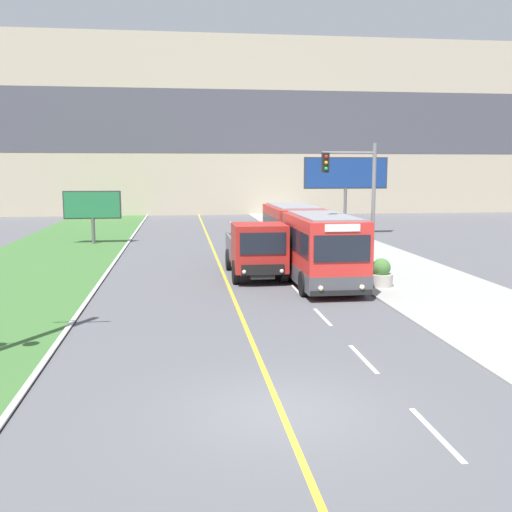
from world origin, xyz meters
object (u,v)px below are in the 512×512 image
Objects in this scene: city_bus at (306,241)px; planter_round_near at (381,274)px; planter_round_third at (322,244)px; billboard_large at (346,175)px; dump_truck at (257,251)px; billboard_small at (92,206)px; traffic_light_mast at (359,197)px; planter_round_second at (346,256)px.

planter_round_near is (2.42, -3.87, -0.97)m from city_bus.
planter_round_third is at bearing 89.97° from planter_round_near.
dump_truck is at bearing -117.05° from billboard_large.
dump_truck is 9.41m from planter_round_third.
billboard_large reaches higher than planter_round_third.
planter_round_near is (4.95, -2.73, -0.70)m from dump_truck.
billboard_small is at bearing 129.73° from planter_round_near.
traffic_light_mast is 21.72m from billboard_small.
planter_round_second is (2.40, 1.48, -0.98)m from city_bus.
planter_round_near is at bearing 4.63° from traffic_light_mast.
dump_truck reaches higher than planter_round_near.
dump_truck is 5.43× the size of planter_round_near.
billboard_large is 11.38m from planter_round_third.
traffic_light_mast is (3.86, -2.82, 2.54)m from dump_truck.
traffic_light_mast is 5.20× the size of planter_round_third.
planter_round_third is (2.42, 6.83, -0.98)m from city_bus.
planter_round_second is at bearing -39.65° from billboard_small.
billboard_large is 1.71× the size of billboard_small.
traffic_light_mast is 6.43m from planter_round_second.
dump_truck is 5.42m from traffic_light_mast.
traffic_light_mast reaches higher than planter_round_near.
planter_round_third is (14.25, -6.44, -1.94)m from billboard_small.
billboard_small is 18.57m from planter_round_second.
billboard_small is 3.25× the size of planter_round_third.
dump_truck is 5.54× the size of planter_round_third.
dump_truck is at bearing 143.86° from traffic_light_mast.
billboard_large is at bearing 75.78° from traffic_light_mast.
billboard_small is (-18.38, -3.39, -2.03)m from billboard_large.
billboard_small is 22.37m from planter_round_near.
dump_truck is 5.56× the size of planter_round_second.
billboard_large reaches higher than billboard_small.
billboard_large is 16.23m from planter_round_second.
city_bus is 11.14× the size of planter_round_third.
dump_truck is 1.00× the size of billboard_large.
dump_truck is at bearing -155.79° from city_bus.
planter_round_second is (-4.16, -15.18, -3.96)m from billboard_large.
traffic_light_mast is 3.42m from planter_round_near.
city_bus is 11.18× the size of planter_round_second.
city_bus reaches higher than planter_round_second.
planter_round_near is 1.02× the size of planter_round_second.
city_bus is at bearing -48.28° from billboard_small.
city_bus is 7.31m from planter_round_third.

